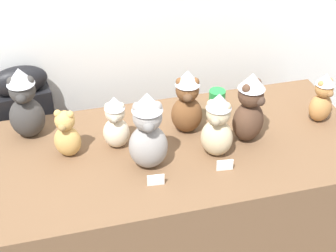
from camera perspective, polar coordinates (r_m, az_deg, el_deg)
The scene contains 13 objects.
display_table at distance 2.51m, azimuth 0.00°, elevation -9.58°, with size 1.78×0.81×0.78m, color brown.
instrument_case at distance 2.81m, azimuth -15.07°, elevation -2.43°, with size 0.29×0.16×0.99m.
teddy_bear_caramel at distance 2.47m, azimuth 16.98°, elevation 3.03°, with size 0.14×0.13×0.25m.
teddy_bear_charcoal at distance 2.32m, azimuth -15.83°, elevation 2.40°, with size 0.17×0.15×0.35m.
teddy_bear_ash at distance 2.05m, azimuth -2.28°, elevation -0.66°, with size 0.18×0.16×0.36m.
teddy_bear_honey at distance 2.20m, azimuth -11.34°, elevation -0.97°, with size 0.15×0.14×0.23m.
teddy_bear_cream at distance 2.20m, azimuth -5.92°, elevation 0.36°, with size 0.13×0.12×0.26m.
teddy_bear_sand at distance 2.14m, azimuth 5.59°, elevation 0.04°, with size 0.18×0.17×0.31m.
teddy_bear_chestnut at distance 2.28m, azimuth 2.16°, elevation 2.67°, with size 0.17×0.15×0.32m.
teddy_bear_cocoa at distance 2.24m, azimuth 9.17°, elevation 2.01°, with size 0.20×0.19×0.34m.
party_cup_green at distance 2.48m, azimuth 5.53°, elevation 2.87°, with size 0.08×0.08×0.11m, color #238C3D.
name_card_front_left at distance 2.05m, azimuth -1.39°, elevation -6.10°, with size 0.07×0.01×0.05m, color white.
name_card_front_middle at distance 2.13m, azimuth 6.42°, elevation -4.40°, with size 0.07×0.01×0.05m, color white.
Camera 1 is at (-0.45, -1.47, 2.16)m, focal length 54.13 mm.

